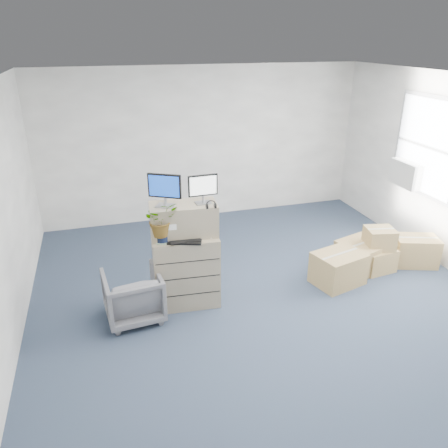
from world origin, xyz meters
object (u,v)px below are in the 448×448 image
at_px(filing_cabinet_lower, 186,270).
at_px(monitor_right, 203,188).
at_px(keyboard, 185,241).
at_px(office_chair, 133,294).
at_px(monitor_left, 165,188).
at_px(water_bottle, 192,224).
at_px(potted_plant, 161,223).

relative_size(filing_cabinet_lower, monitor_right, 2.61).
height_order(filing_cabinet_lower, keyboard, keyboard).
height_order(filing_cabinet_lower, office_chair, filing_cabinet_lower).
bearing_deg(filing_cabinet_lower, monitor_left, 176.79).
height_order(monitor_left, keyboard, monitor_left).
relative_size(filing_cabinet_lower, office_chair, 1.38).
bearing_deg(keyboard, office_chair, -162.25).
distance_m(keyboard, water_bottle, 0.30).
xyz_separation_m(filing_cabinet_lower, potted_plant, (-0.29, -0.08, 0.72)).
xyz_separation_m(filing_cabinet_lower, monitor_right, (0.25, 0.00, 1.09)).
bearing_deg(filing_cabinet_lower, keyboard, -97.02).
distance_m(water_bottle, potted_plant, 0.45).
bearing_deg(keyboard, filing_cabinet_lower, 96.37).
bearing_deg(monitor_left, office_chair, -128.69).
distance_m(monitor_right, water_bottle, 0.51).
bearing_deg(potted_plant, filing_cabinet_lower, 15.15).
height_order(water_bottle, office_chair, water_bottle).
height_order(keyboard, water_bottle, water_bottle).
xyz_separation_m(monitor_right, potted_plant, (-0.54, -0.08, -0.37)).
relative_size(water_bottle, office_chair, 0.35).
bearing_deg(monitor_left, keyboard, -18.73).
bearing_deg(monitor_left, filing_cabinet_lower, 21.70).
bearing_deg(keyboard, monitor_left, 149.75).
height_order(potted_plant, office_chair, potted_plant).
relative_size(keyboard, water_bottle, 1.71).
xyz_separation_m(keyboard, potted_plant, (-0.26, 0.09, 0.23)).
height_order(keyboard, office_chair, keyboard).
xyz_separation_m(monitor_left, keyboard, (0.18, -0.20, -0.63)).
xyz_separation_m(monitor_left, water_bottle, (0.33, 0.04, -0.52)).
xyz_separation_m(monitor_left, office_chair, (-0.49, -0.20, -1.25)).
relative_size(monitor_right, office_chair, 0.53).
xyz_separation_m(potted_plant, office_chair, (-0.41, -0.09, -0.85)).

